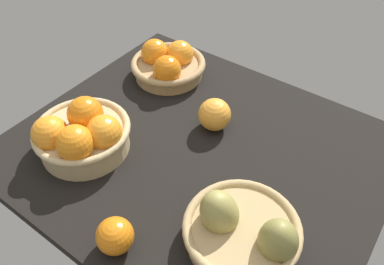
{
  "coord_description": "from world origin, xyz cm",
  "views": [
    {
      "loc": [
        35.74,
        -51.57,
        69.14
      ],
      "look_at": [
        -1.84,
        0.39,
        7.0
      ],
      "focal_mm": 35.95,
      "sensor_mm": 36.0,
      "label": 1
    }
  ],
  "objects_px": {
    "basket_near_right_pears": "(244,231)",
    "loose_orange_back_gap": "(115,236)",
    "basket_far_left": "(168,64)",
    "loose_orange_front_gap": "(215,115)",
    "basket_near_left": "(82,134)"
  },
  "relations": [
    {
      "from": "basket_near_right_pears",
      "to": "loose_orange_back_gap",
      "type": "bearing_deg",
      "value": -142.03
    },
    {
      "from": "basket_far_left",
      "to": "loose_orange_front_gap",
      "type": "xyz_separation_m",
      "value": [
        0.23,
        -0.1,
        0.0
      ]
    },
    {
      "from": "basket_near_left",
      "to": "loose_orange_front_gap",
      "type": "relative_size",
      "value": 2.75
    },
    {
      "from": "basket_near_left",
      "to": "basket_far_left",
      "type": "distance_m",
      "value": 0.35
    },
    {
      "from": "basket_far_left",
      "to": "loose_orange_back_gap",
      "type": "height_order",
      "value": "basket_far_left"
    },
    {
      "from": "loose_orange_back_gap",
      "to": "loose_orange_front_gap",
      "type": "bearing_deg",
      "value": 95.16
    },
    {
      "from": "basket_near_left",
      "to": "loose_orange_front_gap",
      "type": "height_order",
      "value": "basket_near_left"
    },
    {
      "from": "basket_near_right_pears",
      "to": "loose_orange_front_gap",
      "type": "xyz_separation_m",
      "value": [
        -0.22,
        0.24,
        0.0
      ]
    },
    {
      "from": "basket_near_left",
      "to": "loose_orange_back_gap",
      "type": "bearing_deg",
      "value": -30.46
    },
    {
      "from": "basket_near_left",
      "to": "loose_orange_front_gap",
      "type": "xyz_separation_m",
      "value": [
        0.2,
        0.25,
        -0.01
      ]
    },
    {
      "from": "basket_far_left",
      "to": "basket_near_right_pears",
      "type": "bearing_deg",
      "value": -37.26
    },
    {
      "from": "basket_far_left",
      "to": "loose_orange_front_gap",
      "type": "bearing_deg",
      "value": -24.61
    },
    {
      "from": "basket_near_right_pears",
      "to": "loose_orange_front_gap",
      "type": "relative_size",
      "value": 2.75
    },
    {
      "from": "basket_near_right_pears",
      "to": "loose_orange_back_gap",
      "type": "xyz_separation_m",
      "value": [
        -0.19,
        -0.15,
        -0.0
      ]
    },
    {
      "from": "basket_near_left",
      "to": "loose_orange_back_gap",
      "type": "relative_size",
      "value": 3.12
    }
  ]
}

